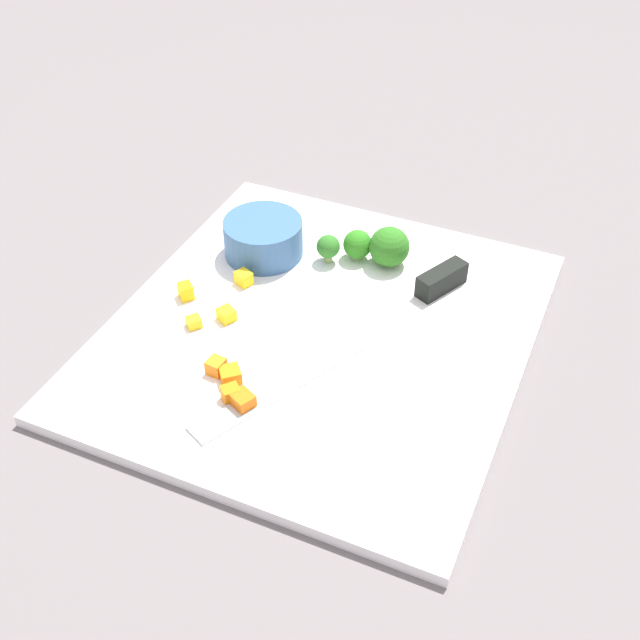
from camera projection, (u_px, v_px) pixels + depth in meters
ground_plane at (320, 338)px, 0.77m from camera, size 4.00×4.00×0.00m
cutting_board at (320, 333)px, 0.77m from camera, size 0.41×0.38×0.01m
prep_bowl at (263, 238)px, 0.84m from camera, size 0.08×0.08×0.04m
chef_knife at (388, 313)px, 0.77m from camera, size 0.31×0.16×0.02m
carrot_dice_0 at (231, 394)px, 0.69m from camera, size 0.02×0.02×0.01m
carrot_dice_1 at (216, 366)px, 0.71m from camera, size 0.02×0.02×0.01m
carrot_dice_2 at (230, 375)px, 0.71m from camera, size 0.03×0.03×0.01m
carrot_dice_3 at (243, 401)px, 0.68m from camera, size 0.02×0.02×0.01m
pepper_dice_0 at (186, 291)px, 0.79m from camera, size 0.02×0.02×0.02m
pepper_dice_1 at (194, 322)px, 0.76m from camera, size 0.02×0.02×0.01m
pepper_dice_2 at (244, 278)px, 0.81m from camera, size 0.02×0.02×0.01m
pepper_dice_3 at (226, 314)px, 0.77m from camera, size 0.02×0.02×0.01m
broccoli_floret_0 at (328, 247)px, 0.83m from camera, size 0.02×0.02×0.03m
broccoli_floret_1 at (389, 247)px, 0.83m from camera, size 0.04×0.04×0.04m
broccoli_floret_2 at (358, 245)px, 0.84m from camera, size 0.03×0.03×0.03m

